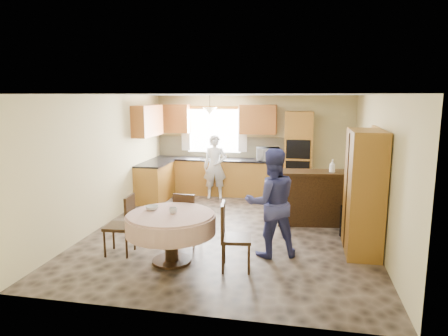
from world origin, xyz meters
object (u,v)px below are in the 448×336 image
Objects in this scene: chair_right at (231,233)px; person_dining at (271,203)px; cupboard at (364,192)px; chair_left at (124,222)px; dining_table at (171,224)px; person_sink at (215,167)px; chair_back at (186,216)px; oven_tower at (298,155)px; sideboard at (312,199)px.

person_dining reaches higher than chair_right.
person_dining is at bearing -163.48° from cupboard.
chair_right is at bearing 78.50° from chair_left.
chair_left is (-0.84, 0.17, -0.07)m from dining_table.
cupboard is 2.00× the size of chair_right.
person_sink is at bearing 136.19° from cupboard.
person_sink reaches higher than chair_left.
cupboard is 2.91m from chair_back.
dining_table is 1.57m from person_dining.
oven_tower is at bearing -19.15° from chair_right.
person_dining is at bearing 95.93° from chair_left.
sideboard is at bearing -34.24° from chair_right.
sideboard is 0.88× the size of person_sink.
chair_right is at bearing -123.75° from sideboard.
sideboard is (0.31, -1.99, -0.57)m from oven_tower.
chair_back is 0.91× the size of chair_right.
cupboard is 3.05m from dining_table.
cupboard is at bearing -54.37° from person_sink.
chair_right is 0.63× the size of person_sink.
chair_back reaches higher than dining_table.
person_sink is at bearing 137.67° from sideboard.
person_dining reaches higher than chair_left.
cupboard is (1.07, -3.32, -0.08)m from oven_tower.
chair_left is at bearing 40.04° from chair_back.
person_sink reaches higher than chair_back.
person_dining is at bearing -95.35° from oven_tower.
oven_tower is 4.48m from chair_right.
person_dining is at bearing 21.74° from dining_table.
dining_table is at bearing 94.19° from chair_back.
chair_right is (-1.95, -1.05, -0.44)m from cupboard.
oven_tower is 1.25× the size of person_dining.
oven_tower is at bearing 67.44° from dining_table.
oven_tower reaches higher than person_dining.
oven_tower reaches higher than cupboard.
dining_table is 1.36× the size of chair_right.
oven_tower is at bearing -114.99° from person_dining.
dining_table is at bearing -112.56° from oven_tower.
dining_table is 1.40× the size of chair_left.
person_sink is at bearing 92.75° from dining_table.
chair_back is at bearing 39.84° from chair_right.
chair_right is (1.75, -0.23, 0.02)m from chair_left.
chair_back is (-2.86, -0.22, -0.49)m from cupboard.
sideboard is 2.80m from person_sink.
sideboard is 3.64m from chair_left.
chair_left is 3.81m from person_sink.
oven_tower is 4.69m from dining_table.
sideboard is 1.03× the size of dining_table.
cupboard reaches higher than dining_table.
chair_right is 0.88m from person_dining.
chair_right is at bearing -85.05° from person_sink.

